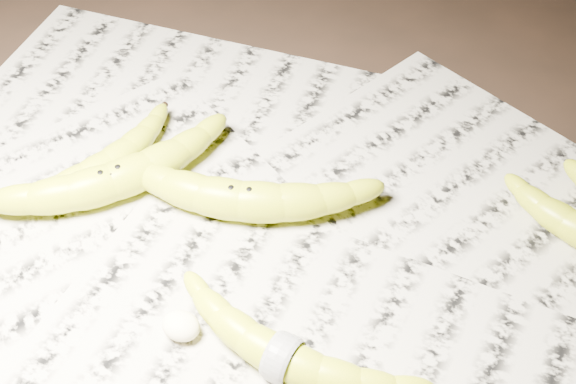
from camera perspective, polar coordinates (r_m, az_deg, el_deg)
The scene contains 8 objects.
ground at distance 0.77m, azimuth 0.02°, elevation -4.62°, with size 3.00×3.00×0.00m, color black.
newspaper_patch at distance 0.75m, azimuth -1.35°, elevation -5.63°, with size 0.90×0.70×0.01m, color #ACA793.
banana_left_a at distance 0.81m, azimuth -12.49°, elevation 0.89°, with size 0.24×0.07×0.04m, color gold, non-canonical shape.
banana_left_b at distance 0.84m, azimuth -12.71°, elevation 2.17°, with size 0.16×0.05×0.03m, color gold, non-canonical shape.
banana_center at distance 0.78m, azimuth -3.35°, elevation -0.43°, with size 0.23×0.07×0.04m, color gold, non-canonical shape.
banana_taped at distance 0.67m, azimuth -0.39°, elevation -11.57°, with size 0.21×0.06×0.03m, color gold, non-canonical shape.
measuring_tape at distance 0.67m, azimuth -0.39°, elevation -11.57°, with size 0.04×0.04×0.00m, color white.
flesh_chunk_a at distance 0.71m, azimuth -7.66°, elevation -9.24°, with size 0.03×0.03×0.02m, color #F9E9C0.
Camera 1 is at (0.24, -0.41, 0.60)m, focal length 50.00 mm.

